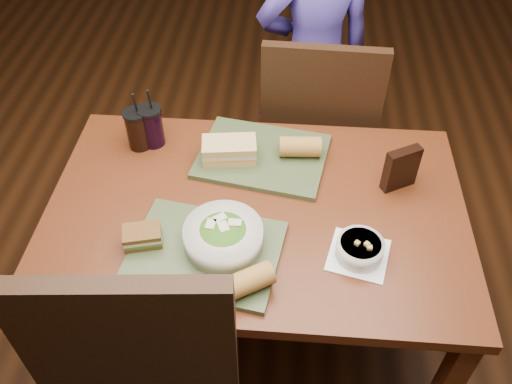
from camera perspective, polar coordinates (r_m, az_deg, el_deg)
ground at (r=2.28m, az=0.00°, el=-14.59°), size 6.00×6.00×0.00m
dining_table at (r=1.74m, az=0.00°, el=-3.70°), size 1.30×0.85×0.75m
chair_far at (r=2.25m, az=6.38°, el=6.29°), size 0.46×0.46×1.02m
diner at (r=2.44m, az=6.07°, el=13.63°), size 0.59×0.47×1.40m
tray_near at (r=1.56m, az=-5.36°, el=-6.33°), size 0.47×0.38×0.02m
tray_far at (r=1.84m, az=0.67°, el=3.79°), size 0.47×0.39×0.02m
salad_bowl at (r=1.53m, az=-3.47°, el=-4.59°), size 0.23×0.23×0.07m
soup_bowl at (r=1.56m, az=10.86°, el=-5.89°), size 0.20×0.20×0.07m
sandwich_near at (r=1.58m, az=-11.87°, el=-4.58°), size 0.12×0.10×0.05m
sandwich_far at (r=1.79m, az=-2.82°, el=4.41°), size 0.19×0.12×0.07m
baguette_near at (r=1.44m, az=-0.74°, el=-9.31°), size 0.14×0.12×0.07m
baguette_far at (r=1.81m, az=4.67°, el=4.77°), size 0.14×0.08×0.07m
cup_cola at (r=1.89m, az=-12.36°, el=6.48°), size 0.08×0.08×0.22m
cup_berry at (r=1.89m, az=-10.94°, el=6.84°), size 0.08×0.08×0.23m
chip_bag at (r=1.75m, az=15.02°, el=2.39°), size 0.12×0.08×0.15m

